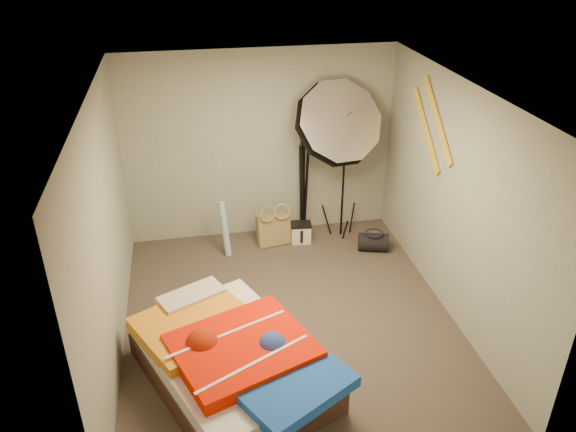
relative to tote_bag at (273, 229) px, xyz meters
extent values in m
plane|color=#4F443A|center=(-0.10, -1.62, -0.22)|extent=(4.00, 4.00, 0.00)
plane|color=silver|center=(-0.10, -1.62, 2.28)|extent=(4.00, 4.00, 0.00)
plane|color=#9AA092|center=(-0.10, 0.38, 1.03)|extent=(3.50, 0.00, 3.50)
plane|color=#9AA092|center=(-0.10, -3.62, 1.03)|extent=(3.50, 0.00, 3.50)
plane|color=#9AA092|center=(-1.85, -1.62, 1.03)|extent=(0.00, 4.00, 4.00)
plane|color=#9AA092|center=(1.65, -1.62, 1.03)|extent=(0.00, 4.00, 4.00)
cube|color=#998856|center=(0.00, 0.00, 0.00)|extent=(0.47, 0.26, 0.45)
cylinder|color=#4C8EB4|center=(-0.65, -0.14, 0.15)|extent=(0.16, 0.23, 0.74)
cube|color=silver|center=(0.37, -0.03, -0.09)|extent=(0.27, 0.21, 0.26)
cylinder|color=black|center=(1.25, -0.41, -0.10)|extent=(0.44, 0.34, 0.24)
cube|color=gold|center=(1.63, -1.02, 1.73)|extent=(0.02, 0.91, 0.78)
cube|color=gold|center=(1.63, -0.77, 1.53)|extent=(0.02, 0.91, 0.78)
cube|color=#452B21|center=(-0.80, -2.42, -0.10)|extent=(1.93, 2.21, 0.24)
cube|color=silver|center=(-0.80, -2.42, 0.10)|extent=(1.88, 2.16, 0.17)
cube|color=orange|center=(-1.10, -2.09, 0.22)|extent=(1.31, 1.26, 0.13)
cube|color=red|center=(-0.70, -2.53, 0.24)|extent=(1.44, 1.33, 0.15)
cube|color=blue|center=(-0.35, -2.98, 0.21)|extent=(1.17, 1.10, 0.11)
cube|color=#D395A5|center=(-1.12, -1.70, 0.26)|extent=(0.71, 0.55, 0.13)
cylinder|color=black|center=(0.95, 0.07, 0.66)|extent=(0.03, 0.03, 1.76)
cube|color=black|center=(0.95, 0.07, 1.48)|extent=(0.07, 0.07, 0.11)
cone|color=silver|center=(0.78, -0.09, 1.43)|extent=(1.30, 0.90, 1.29)
cylinder|color=black|center=(0.42, 0.12, 0.43)|extent=(0.05, 0.05, 1.30)
cube|color=black|center=(0.42, 0.12, 1.15)|extent=(0.08, 0.08, 0.13)
camera|label=1|loc=(-1.03, -6.38, 3.65)|focal=35.00mm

